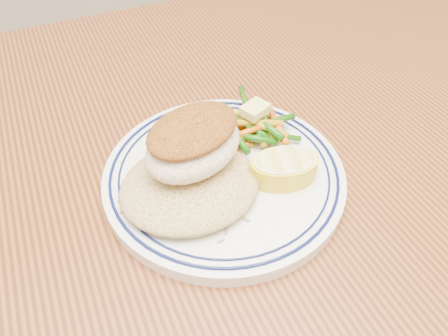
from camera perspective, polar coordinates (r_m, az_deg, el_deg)
dining_table at (r=0.52m, az=-0.35°, el=-10.48°), size 1.50×0.90×0.75m
plate at (r=0.45m, az=-0.00°, el=-0.94°), size 0.25×0.25×0.02m
rice_pilaf at (r=0.42m, az=-4.51°, el=-2.01°), size 0.14×0.12×0.03m
fish_fillet at (r=0.41m, az=-4.03°, el=3.37°), size 0.12×0.11×0.05m
vegetable_pile at (r=0.48m, az=3.10°, el=5.59°), size 0.11×0.11×0.03m
butter_pat at (r=0.47m, az=4.08°, el=7.63°), size 0.03×0.03×0.01m
lemon_wedge at (r=0.43m, az=7.82°, el=0.05°), size 0.08×0.08×0.03m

